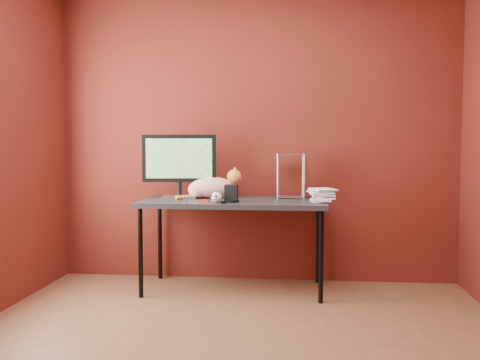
# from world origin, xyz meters

# --- Properties ---
(room) EXTENTS (3.52, 3.52, 2.61)m
(room) POSITION_xyz_m (0.00, 0.00, 1.45)
(room) COLOR #57341D
(room) RESTS_ON ground
(desk) EXTENTS (1.50, 0.70, 0.75)m
(desk) POSITION_xyz_m (-0.15, 1.37, 0.70)
(desk) COLOR black
(desk) RESTS_ON ground
(monitor) EXTENTS (0.62, 0.23, 0.53)m
(monitor) POSITION_xyz_m (-0.62, 1.45, 1.05)
(monitor) COLOR #A2A2A6
(monitor) RESTS_ON desk
(cat) EXTENTS (0.53, 0.32, 0.27)m
(cat) POSITION_xyz_m (-0.35, 1.49, 0.84)
(cat) COLOR #CC542B
(cat) RESTS_ON desk
(skull_mug) EXTENTS (0.09, 0.09, 0.08)m
(skull_mug) POSITION_xyz_m (-0.26, 1.14, 0.79)
(skull_mug) COLOR silver
(skull_mug) RESTS_ON desk
(speaker) EXTENTS (0.12, 0.12, 0.14)m
(speaker) POSITION_xyz_m (-0.15, 1.20, 0.81)
(speaker) COLOR black
(speaker) RESTS_ON desk
(book_stack) EXTENTS (0.24, 0.28, 1.16)m
(book_stack) POSITION_xyz_m (0.48, 1.31, 1.33)
(book_stack) COLOR beige
(book_stack) RESTS_ON desk
(wire_rack) EXTENTS (0.23, 0.19, 0.38)m
(wire_rack) POSITION_xyz_m (0.31, 1.57, 0.94)
(wire_rack) COLOR #A2A2A6
(wire_rack) RESTS_ON desk
(pocket_knife) EXTENTS (0.08, 0.04, 0.02)m
(pocket_knife) POSITION_xyz_m (-0.37, 1.18, 0.76)
(pocket_knife) COLOR #AF160D
(pocket_knife) RESTS_ON desk
(black_gadget) EXTENTS (0.05, 0.04, 0.02)m
(black_gadget) POSITION_xyz_m (-0.19, 1.08, 0.76)
(black_gadget) COLOR black
(black_gadget) RESTS_ON desk
(washer) EXTENTS (0.04, 0.04, 0.00)m
(washer) POSITION_xyz_m (-0.50, 1.08, 0.75)
(washer) COLOR #A2A2A6
(washer) RESTS_ON desk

